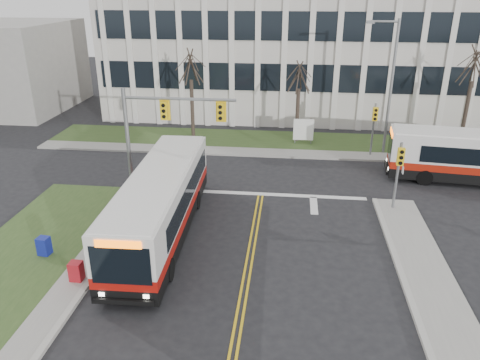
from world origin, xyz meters
name	(u,v)px	position (x,y,z in m)	size (l,w,h in m)	color
ground	(247,275)	(0.00, 0.00, 0.00)	(120.00, 120.00, 0.00)	black
sidewalk_west	(25,345)	(-7.00, -5.00, 0.07)	(1.20, 26.00, 0.14)	#9E9B93
sidewalk_cross	(339,156)	(5.00, 15.20, 0.07)	(44.00, 1.60, 0.14)	#9E9B93
building_lawn	(336,143)	(5.00, 18.00, 0.06)	(44.00, 5.00, 0.12)	#324B20
office_building	(331,44)	(5.00, 30.00, 6.00)	(40.00, 16.00, 12.00)	beige
building_annex	(3,66)	(-26.00, 26.00, 4.00)	(12.00, 12.00, 8.00)	#9E9B93
mast_arm_signal	(156,125)	(-5.62, 7.16, 4.26)	(6.11, 0.38, 6.20)	slate
signal_pole_near	(399,167)	(7.20, 6.90, 2.50)	(0.34, 0.39, 3.80)	slate
signal_pole_far	(374,122)	(7.20, 15.40, 2.50)	(0.34, 0.39, 3.80)	slate
streetlight	(389,81)	(8.03, 16.20, 5.19)	(2.15, 0.25, 9.20)	slate
directory_sign	(303,130)	(2.50, 17.50, 1.17)	(1.50, 0.12, 2.00)	slate
tree_left	(191,68)	(-6.00, 18.00, 5.51)	(1.80, 1.80, 7.70)	#42352B
tree_mid	(299,78)	(2.00, 18.20, 4.88)	(1.80, 1.80, 6.82)	#42352B
tree_right	(474,67)	(14.00, 18.00, 5.91)	(1.80, 1.80, 8.25)	#42352B
bus_main	(161,205)	(-4.40, 2.99, 1.57)	(2.55, 11.76, 3.14)	silver
newspaper_box_blue	(44,247)	(-9.08, 0.43, 0.47)	(0.50, 0.45, 0.95)	navy
newspaper_box_red	(77,273)	(-6.80, -1.30, 0.47)	(0.50, 0.45, 0.95)	maroon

